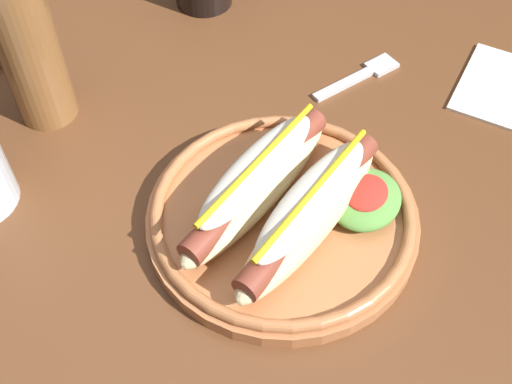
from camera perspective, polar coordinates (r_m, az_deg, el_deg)
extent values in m
cube|color=brown|center=(0.72, -8.82, 3.55)|extent=(1.22, 0.92, 0.04)
cylinder|color=brown|center=(1.44, -6.30, 12.56)|extent=(0.06, 0.06, 0.70)
cylinder|color=#B77042|center=(0.62, 2.35, -2.39)|extent=(0.26, 0.26, 0.02)
torus|color=#B77042|center=(0.61, 2.39, -1.73)|extent=(0.26, 0.26, 0.01)
ellipsoid|color=beige|center=(0.59, 4.84, -2.14)|extent=(0.23, 0.06, 0.04)
cylinder|color=brown|center=(0.59, 4.89, -1.69)|extent=(0.21, 0.04, 0.03)
ellipsoid|color=silver|center=(0.57, 5.01, -0.60)|extent=(0.17, 0.06, 0.02)
cylinder|color=yellow|center=(0.56, 5.08, 0.03)|extent=(0.18, 0.02, 0.01)
ellipsoid|color=beige|center=(0.61, 0.11, 0.48)|extent=(0.23, 0.06, 0.04)
cylinder|color=brown|center=(0.61, 0.11, 0.95)|extent=(0.21, 0.04, 0.03)
ellipsoid|color=silver|center=(0.59, 0.12, 2.07)|extent=(0.17, 0.06, 0.02)
cylinder|color=yellow|center=(0.58, 0.12, 2.71)|extent=(0.18, 0.02, 0.01)
ellipsoid|color=#5B9942|center=(0.62, 9.71, -0.65)|extent=(0.08, 0.07, 0.02)
ellipsoid|color=red|center=(0.61, 9.83, -0.07)|extent=(0.05, 0.04, 0.01)
cube|color=silver|center=(0.77, 7.81, 9.49)|extent=(0.08, 0.04, 0.00)
cube|color=silver|center=(0.80, 11.14, 11.04)|extent=(0.04, 0.04, 0.00)
cylinder|color=brown|center=(0.71, -19.62, 11.91)|extent=(0.06, 0.06, 0.18)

